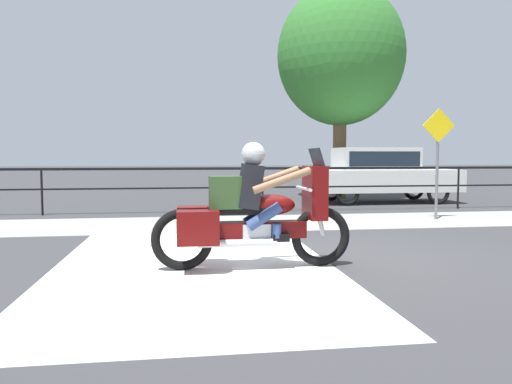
# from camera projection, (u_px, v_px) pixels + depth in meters

# --- Properties ---
(ground_plane) EXTENTS (120.00, 120.00, 0.00)m
(ground_plane) POSITION_uv_depth(u_px,v_px,m) (324.00, 256.00, 6.81)
(ground_plane) COLOR #38383A
(sidewalk_band) EXTENTS (44.00, 2.40, 0.01)m
(sidewalk_band) POSITION_uv_depth(u_px,v_px,m) (278.00, 222.00, 10.17)
(sidewalk_band) COLOR #99968E
(sidewalk_band) RESTS_ON ground
(crosswalk_band) EXTENTS (3.40, 6.00, 0.01)m
(crosswalk_band) POSITION_uv_depth(u_px,v_px,m) (194.00, 263.00, 6.36)
(crosswalk_band) COLOR silver
(crosswalk_band) RESTS_ON ground
(fence_railing) EXTENTS (36.00, 0.05, 1.09)m
(fence_railing) POSITION_uv_depth(u_px,v_px,m) (263.00, 177.00, 12.07)
(fence_railing) COLOR black
(fence_railing) RESTS_ON ground
(motorcycle) EXTENTS (2.43, 0.76, 1.53)m
(motorcycle) POSITION_uv_depth(u_px,v_px,m) (251.00, 212.00, 6.02)
(motorcycle) COLOR black
(motorcycle) RESTS_ON ground
(parked_car) EXTENTS (4.25, 1.63, 1.59)m
(parked_car) POSITION_uv_depth(u_px,v_px,m) (380.00, 172.00, 14.42)
(parked_car) COLOR silver
(parked_car) RESTS_ON ground
(street_sign) EXTENTS (0.71, 0.06, 2.35)m
(street_sign) POSITION_uv_depth(u_px,v_px,m) (438.00, 150.00, 10.55)
(street_sign) COLOR slate
(street_sign) RESTS_ON ground
(tree_behind_sign) EXTENTS (4.02, 4.02, 6.75)m
(tree_behind_sign) POSITION_uv_depth(u_px,v_px,m) (341.00, 56.00, 15.80)
(tree_behind_sign) COLOR brown
(tree_behind_sign) RESTS_ON ground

